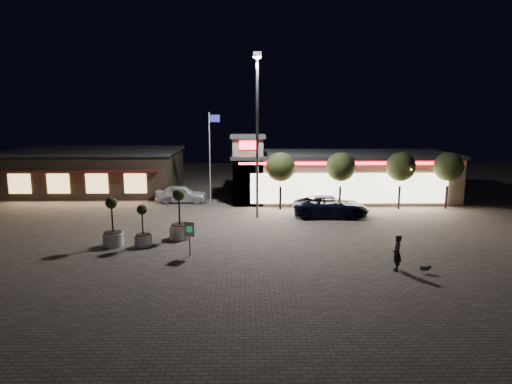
{
  "coord_description": "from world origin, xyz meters",
  "views": [
    {
      "loc": [
        1.26,
        -26.37,
        8.23
      ],
      "look_at": [
        1.87,
        6.0,
        2.38
      ],
      "focal_mm": 32.0,
      "sensor_mm": 36.0,
      "label": 1
    }
  ],
  "objects_px": {
    "planter_left": "(113,231)",
    "pickup_truck": "(331,206)",
    "pedestrian": "(397,253)",
    "white_sedan": "(181,194)",
    "valet_sign": "(189,232)",
    "planter_mid": "(143,233)"
  },
  "relations": [
    {
      "from": "pickup_truck",
      "to": "white_sedan",
      "type": "height_order",
      "value": "pickup_truck"
    },
    {
      "from": "pickup_truck",
      "to": "planter_left",
      "type": "distance_m",
      "value": 16.51
    },
    {
      "from": "pedestrian",
      "to": "planter_left",
      "type": "distance_m",
      "value": 16.6
    },
    {
      "from": "pickup_truck",
      "to": "pedestrian",
      "type": "xyz_separation_m",
      "value": [
        1.22,
        -12.17,
        0.12
      ]
    },
    {
      "from": "planter_left",
      "to": "valet_sign",
      "type": "distance_m",
      "value": 5.29
    },
    {
      "from": "white_sedan",
      "to": "planter_mid",
      "type": "distance_m",
      "value": 13.36
    },
    {
      "from": "pickup_truck",
      "to": "pedestrian",
      "type": "relative_size",
      "value": 3.15
    },
    {
      "from": "white_sedan",
      "to": "valet_sign",
      "type": "distance_m",
      "value": 15.42
    },
    {
      "from": "pedestrian",
      "to": "planter_mid",
      "type": "distance_m",
      "value": 14.82
    },
    {
      "from": "white_sedan",
      "to": "planter_left",
      "type": "relative_size",
      "value": 1.49
    },
    {
      "from": "planter_left",
      "to": "pickup_truck",
      "type": "bearing_deg",
      "value": 26.98
    },
    {
      "from": "pedestrian",
      "to": "planter_left",
      "type": "height_order",
      "value": "planter_left"
    },
    {
      "from": "white_sedan",
      "to": "valet_sign",
      "type": "relative_size",
      "value": 2.33
    },
    {
      "from": "planter_mid",
      "to": "pickup_truck",
      "type": "bearing_deg",
      "value": 30.48
    },
    {
      "from": "white_sedan",
      "to": "valet_sign",
      "type": "xyz_separation_m",
      "value": [
        2.63,
        -15.18,
        0.59
      ]
    },
    {
      "from": "valet_sign",
      "to": "white_sedan",
      "type": "bearing_deg",
      "value": 99.85
    },
    {
      "from": "white_sedan",
      "to": "pedestrian",
      "type": "distance_m",
      "value": 22.55
    },
    {
      "from": "planter_mid",
      "to": "valet_sign",
      "type": "bearing_deg",
      "value": -30.75
    },
    {
      "from": "pickup_truck",
      "to": "valet_sign",
      "type": "xyz_separation_m",
      "value": [
        -9.8,
        -9.4,
        0.55
      ]
    },
    {
      "from": "pickup_truck",
      "to": "pedestrian",
      "type": "height_order",
      "value": "pedestrian"
    },
    {
      "from": "white_sedan",
      "to": "valet_sign",
      "type": "bearing_deg",
      "value": -169.02
    },
    {
      "from": "pedestrian",
      "to": "planter_left",
      "type": "relative_size",
      "value": 0.61
    }
  ]
}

